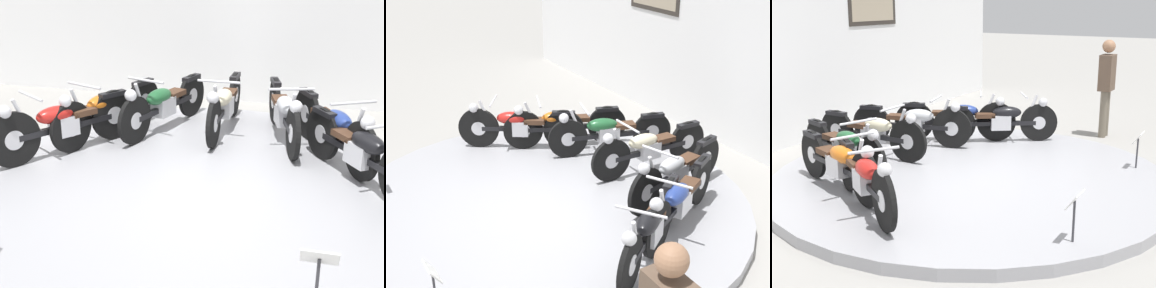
{
  "view_description": "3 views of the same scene",
  "coord_description": "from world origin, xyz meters",
  "views": [
    {
      "loc": [
        1.3,
        -5.05,
        2.56
      ],
      "look_at": [
        -0.01,
        -0.02,
        0.56
      ],
      "focal_mm": 50.0,
      "sensor_mm": 36.0,
      "label": 1
    },
    {
      "loc": [
        5.53,
        -2.76,
        3.64
      ],
      "look_at": [
        0.19,
        0.37,
        0.92
      ],
      "focal_mm": 50.0,
      "sensor_mm": 36.0,
      "label": 2
    },
    {
      "loc": [
        -5.99,
        -3.31,
        2.4
      ],
      "look_at": [
        -0.11,
        0.05,
        0.57
      ],
      "focal_mm": 50.0,
      "sensor_mm": 36.0,
      "label": 3
    }
  ],
  "objects": [
    {
      "name": "ground_plane",
      "position": [
        0.0,
        0.0,
        0.0
      ],
      "size": [
        60.0,
        60.0,
        0.0
      ],
      "primitive_type": "plane",
      "color": "gray"
    },
    {
      "name": "motorcycle_black",
      "position": [
        1.7,
        0.39,
        0.51
      ],
      "size": [
        1.15,
        1.65,
        0.78
      ],
      "color": "black",
      "rests_on": "display_platform"
    },
    {
      "name": "display_platform",
      "position": [
        0.0,
        0.0,
        0.07
      ],
      "size": [
        5.32,
        5.32,
        0.14
      ],
      "primitive_type": "cylinder",
      "color": "#99999E",
      "rests_on": "ground_plane"
    },
    {
      "name": "info_placard_front_left",
      "position": [
        -1.35,
        -1.87,
        0.5
      ],
      "size": [
        0.26,
        0.11,
        0.51
      ],
      "color": "#333338",
      "rests_on": "display_platform"
    },
    {
      "name": "motorcycle_red",
      "position": [
        -1.7,
        0.39,
        0.52
      ],
      "size": [
        1.14,
        1.7,
        0.8
      ],
      "color": "black",
      "rests_on": "display_platform"
    },
    {
      "name": "motorcycle_cream",
      "position": [
        -0.0,
        1.66,
        0.51
      ],
      "size": [
        0.54,
        1.97,
        0.79
      ],
      "color": "black",
      "rests_on": "display_platform"
    },
    {
      "name": "motorcycle_silver",
      "position": [
        0.8,
        1.49,
        0.52
      ],
      "size": [
        0.66,
        1.93,
        0.79
      ],
      "color": "black",
      "rests_on": "display_platform"
    },
    {
      "name": "motorcycle_blue",
      "position": [
        1.41,
        1.04,
        0.52
      ],
      "size": [
        0.98,
        1.79,
        0.8
      ],
      "color": "black",
      "rests_on": "display_platform"
    },
    {
      "name": "motorcycle_orange",
      "position": [
        -1.41,
        1.04,
        0.52
      ],
      "size": [
        0.77,
        1.87,
        0.79
      ],
      "color": "black",
      "rests_on": "display_platform"
    },
    {
      "name": "info_placard_front_centre",
      "position": [
        1.35,
        -1.87,
        0.5
      ],
      "size": [
        0.26,
        0.11,
        0.51
      ],
      "color": "#333338",
      "rests_on": "display_platform"
    },
    {
      "name": "visitor_standing",
      "position": [
        3.42,
        -0.84,
        0.98
      ],
      "size": [
        0.36,
        0.23,
        1.73
      ],
      "color": "#6B6051",
      "rests_on": "ground_plane"
    },
    {
      "name": "motorcycle_green",
      "position": [
        -0.8,
        1.49,
        0.51
      ],
      "size": [
        0.7,
        1.89,
        0.78
      ],
      "color": "black",
      "rests_on": "display_platform"
    }
  ]
}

